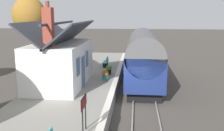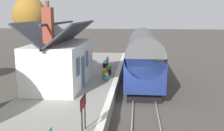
{
  "view_description": "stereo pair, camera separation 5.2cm",
  "coord_description": "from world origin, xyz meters",
  "px_view_note": "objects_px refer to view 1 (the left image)",
  "views": [
    {
      "loc": [
        -15.74,
        -0.33,
        5.78
      ],
      "look_at": [
        3.21,
        1.5,
        1.87
      ],
      "focal_mm": 41.16,
      "sensor_mm": 36.0,
      "label": 1
    },
    {
      "loc": [
        -15.74,
        -0.38,
        5.78
      ],
      "look_at": [
        3.21,
        1.5,
        1.87
      ],
      "focal_mm": 41.16,
      "sensor_mm": 36.0,
      "label": 2
    }
  ],
  "objects_px": {
    "planter_by_door": "(78,64)",
    "planter_edge_near": "(109,70)",
    "bench_near_building": "(106,62)",
    "station_building": "(61,62)",
    "station_sign_board": "(84,105)",
    "tree_far_left": "(29,16)",
    "planter_bench_left": "(83,55)",
    "planter_under_sign": "(89,59)",
    "train": "(143,57)",
    "planter_bench_right": "(105,75)"
  },
  "relations": [
    {
      "from": "planter_bench_left",
      "to": "planter_edge_near",
      "type": "xyz_separation_m",
      "value": [
        -6.8,
        -3.58,
        -0.06
      ]
    },
    {
      "from": "planter_edge_near",
      "to": "train",
      "type": "bearing_deg",
      "value": -76.98
    },
    {
      "from": "planter_under_sign",
      "to": "planter_edge_near",
      "type": "height_order",
      "value": "planter_edge_near"
    },
    {
      "from": "train",
      "to": "station_building",
      "type": "xyz_separation_m",
      "value": [
        -4.04,
        5.76,
        0.25
      ]
    },
    {
      "from": "train",
      "to": "planter_bench_right",
      "type": "relative_size",
      "value": 14.45
    },
    {
      "from": "planter_bench_left",
      "to": "tree_far_left",
      "type": "xyz_separation_m",
      "value": [
        -1.66,
        5.05,
        4.19
      ]
    },
    {
      "from": "planter_edge_near",
      "to": "tree_far_left",
      "type": "xyz_separation_m",
      "value": [
        5.14,
        8.63,
        4.25
      ]
    },
    {
      "from": "station_building",
      "to": "planter_edge_near",
      "type": "height_order",
      "value": "station_building"
    },
    {
      "from": "station_sign_board",
      "to": "tree_far_left",
      "type": "bearing_deg",
      "value": 29.26
    },
    {
      "from": "train",
      "to": "tree_far_left",
      "type": "bearing_deg",
      "value": 68.56
    },
    {
      "from": "planter_by_door",
      "to": "planter_bench_left",
      "type": "bearing_deg",
      "value": 6.87
    },
    {
      "from": "train",
      "to": "station_sign_board",
      "type": "bearing_deg",
      "value": 166.46
    },
    {
      "from": "station_sign_board",
      "to": "planter_bench_left",
      "type": "bearing_deg",
      "value": 12.09
    },
    {
      "from": "planter_bench_right",
      "to": "tree_far_left",
      "type": "height_order",
      "value": "tree_far_left"
    },
    {
      "from": "planter_by_door",
      "to": "train",
      "type": "bearing_deg",
      "value": -106.26
    },
    {
      "from": "train",
      "to": "planter_edge_near",
      "type": "height_order",
      "value": "train"
    },
    {
      "from": "planter_by_door",
      "to": "planter_edge_near",
      "type": "height_order",
      "value": "planter_edge_near"
    },
    {
      "from": "planter_edge_near",
      "to": "tree_far_left",
      "type": "bearing_deg",
      "value": 59.23
    },
    {
      "from": "planter_edge_near",
      "to": "planter_by_door",
      "type": "bearing_deg",
      "value": 52.3
    },
    {
      "from": "bench_near_building",
      "to": "planter_under_sign",
      "type": "height_order",
      "value": "bench_near_building"
    },
    {
      "from": "planter_by_door",
      "to": "planter_bench_right",
      "type": "relative_size",
      "value": 1.28
    },
    {
      "from": "planter_bench_left",
      "to": "tree_far_left",
      "type": "distance_m",
      "value": 6.77
    },
    {
      "from": "train",
      "to": "planter_under_sign",
      "type": "height_order",
      "value": "train"
    },
    {
      "from": "planter_bench_left",
      "to": "tree_far_left",
      "type": "bearing_deg",
      "value": 108.13
    },
    {
      "from": "planter_bench_left",
      "to": "planter_by_door",
      "type": "bearing_deg",
      "value": -173.13
    },
    {
      "from": "planter_by_door",
      "to": "station_sign_board",
      "type": "height_order",
      "value": "station_sign_board"
    },
    {
      "from": "bench_near_building",
      "to": "planter_bench_left",
      "type": "height_order",
      "value": "bench_near_building"
    },
    {
      "from": "train",
      "to": "planter_by_door",
      "type": "xyz_separation_m",
      "value": [
        1.71,
        5.85,
        -1.05
      ]
    },
    {
      "from": "station_sign_board",
      "to": "planter_by_door",
      "type": "bearing_deg",
      "value": 13.85
    },
    {
      "from": "station_building",
      "to": "planter_edge_near",
      "type": "distance_m",
      "value": 4.66
    },
    {
      "from": "planter_by_door",
      "to": "bench_near_building",
      "type": "bearing_deg",
      "value": -76.79
    },
    {
      "from": "bench_near_building",
      "to": "station_sign_board",
      "type": "distance_m",
      "value": 13.46
    },
    {
      "from": "train",
      "to": "planter_edge_near",
      "type": "distance_m",
      "value": 3.04
    },
    {
      "from": "station_building",
      "to": "tree_far_left",
      "type": "height_order",
      "value": "tree_far_left"
    },
    {
      "from": "planter_edge_near",
      "to": "station_sign_board",
      "type": "bearing_deg",
      "value": -179.34
    },
    {
      "from": "planter_under_sign",
      "to": "station_building",
      "type": "bearing_deg",
      "value": 177.44
    },
    {
      "from": "station_building",
      "to": "planter_by_door",
      "type": "xyz_separation_m",
      "value": [
        5.74,
        0.09,
        -1.3
      ]
    },
    {
      "from": "train",
      "to": "bench_near_building",
      "type": "relative_size",
      "value": 7.68
    },
    {
      "from": "station_building",
      "to": "planter_under_sign",
      "type": "xyz_separation_m",
      "value": [
        8.68,
        -0.39,
        -1.32
      ]
    },
    {
      "from": "planter_under_sign",
      "to": "station_sign_board",
      "type": "distance_m",
      "value": 16.03
    },
    {
      "from": "planter_under_sign",
      "to": "planter_by_door",
      "type": "bearing_deg",
      "value": 170.76
    },
    {
      "from": "tree_far_left",
      "to": "bench_near_building",
      "type": "bearing_deg",
      "value": -105.27
    },
    {
      "from": "station_building",
      "to": "tree_far_left",
      "type": "relative_size",
      "value": 0.94
    },
    {
      "from": "station_building",
      "to": "station_sign_board",
      "type": "distance_m",
      "value": 7.75
    },
    {
      "from": "planter_bench_left",
      "to": "planter_under_sign",
      "type": "relative_size",
      "value": 0.99
    },
    {
      "from": "bench_near_building",
      "to": "tree_far_left",
      "type": "distance_m",
      "value": 9.34
    },
    {
      "from": "station_building",
      "to": "bench_near_building",
      "type": "bearing_deg",
      "value": -20.72
    },
    {
      "from": "planter_bench_left",
      "to": "planter_by_door",
      "type": "height_order",
      "value": "planter_bench_left"
    },
    {
      "from": "planter_under_sign",
      "to": "planter_bench_right",
      "type": "relative_size",
      "value": 1.14
    },
    {
      "from": "bench_near_building",
      "to": "planter_edge_near",
      "type": "bearing_deg",
      "value": -169.15
    }
  ]
}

